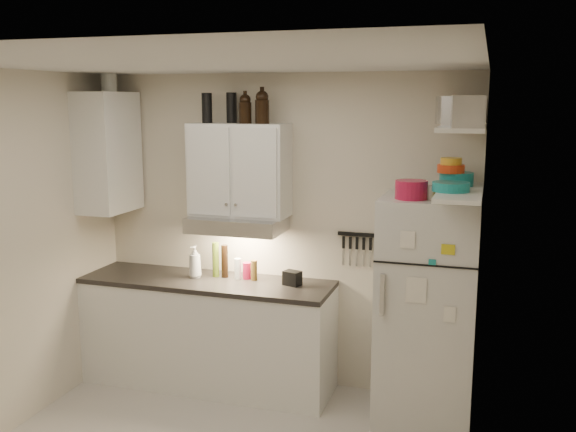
% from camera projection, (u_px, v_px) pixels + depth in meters
% --- Properties ---
extents(ceiling, '(3.20, 3.00, 0.02)m').
position_uv_depth(ceiling, '(200.00, 60.00, 3.72)').
color(ceiling, silver).
rests_on(ceiling, ground).
extents(back_wall, '(3.20, 0.02, 2.60)m').
position_uv_depth(back_wall, '(282.00, 231.00, 5.37)').
color(back_wall, beige).
rests_on(back_wall, ground).
extents(right_wall, '(0.02, 3.00, 2.60)m').
position_uv_depth(right_wall, '(477.00, 303.00, 3.47)').
color(right_wall, beige).
rests_on(right_wall, ground).
extents(base_cabinet, '(2.10, 0.60, 0.88)m').
position_uv_depth(base_cabinet, '(208.00, 334.00, 5.39)').
color(base_cabinet, white).
rests_on(base_cabinet, floor).
extents(countertop, '(2.10, 0.62, 0.04)m').
position_uv_depth(countertop, '(207.00, 282.00, 5.31)').
color(countertop, black).
rests_on(countertop, base_cabinet).
extents(upper_cabinet, '(0.80, 0.33, 0.75)m').
position_uv_depth(upper_cabinet, '(240.00, 170.00, 5.20)').
color(upper_cabinet, white).
rests_on(upper_cabinet, back_wall).
extents(side_cabinet, '(0.33, 0.55, 1.00)m').
position_uv_depth(side_cabinet, '(108.00, 152.00, 5.39)').
color(side_cabinet, white).
rests_on(side_cabinet, left_wall).
extents(range_hood, '(0.76, 0.46, 0.12)m').
position_uv_depth(range_hood, '(237.00, 224.00, 5.21)').
color(range_hood, silver).
rests_on(range_hood, back_wall).
extents(fridge, '(0.70, 0.68, 1.70)m').
position_uv_depth(fridge, '(427.00, 310.00, 4.75)').
color(fridge, silver).
rests_on(fridge, floor).
extents(shelf_hi, '(0.30, 0.95, 0.03)m').
position_uv_depth(shelf_hi, '(463.00, 128.00, 4.32)').
color(shelf_hi, white).
rests_on(shelf_hi, right_wall).
extents(shelf_lo, '(0.30, 0.95, 0.03)m').
position_uv_depth(shelf_lo, '(460.00, 192.00, 4.40)').
color(shelf_lo, white).
rests_on(shelf_lo, right_wall).
extents(knife_strip, '(0.42, 0.02, 0.03)m').
position_uv_depth(knife_strip, '(364.00, 235.00, 5.13)').
color(knife_strip, black).
rests_on(knife_strip, back_wall).
extents(dutch_oven, '(0.30, 0.30, 0.13)m').
position_uv_depth(dutch_oven, '(411.00, 190.00, 4.48)').
color(dutch_oven, '#AB1439').
rests_on(dutch_oven, fridge).
extents(book_stack, '(0.25, 0.27, 0.07)m').
position_uv_depth(book_stack, '(452.00, 196.00, 4.38)').
color(book_stack, gold).
rests_on(book_stack, fridge).
extents(spice_jar, '(0.07, 0.07, 0.10)m').
position_uv_depth(spice_jar, '(430.00, 193.00, 4.46)').
color(spice_jar, silver).
rests_on(spice_jar, fridge).
extents(stock_pot, '(0.34, 0.34, 0.19)m').
position_uv_depth(stock_pot, '(455.00, 110.00, 4.60)').
color(stock_pot, silver).
rests_on(stock_pot, shelf_hi).
extents(tin_a, '(0.24, 0.23, 0.19)m').
position_uv_depth(tin_a, '(461.00, 111.00, 4.17)').
color(tin_a, '#AAAAAD').
rests_on(tin_a, shelf_hi).
extents(tin_b, '(0.22, 0.22, 0.20)m').
position_uv_depth(tin_b, '(468.00, 112.00, 3.94)').
color(tin_b, '#AAAAAD').
rests_on(tin_b, shelf_hi).
extents(bowl_teal, '(0.24, 0.24, 0.10)m').
position_uv_depth(bowl_teal, '(456.00, 179.00, 4.62)').
color(bowl_teal, teal).
rests_on(bowl_teal, shelf_lo).
extents(bowl_orange, '(0.19, 0.19, 0.06)m').
position_uv_depth(bowl_orange, '(451.00, 169.00, 4.58)').
color(bowl_orange, red).
rests_on(bowl_orange, bowl_teal).
extents(bowl_yellow, '(0.15, 0.15, 0.05)m').
position_uv_depth(bowl_yellow, '(451.00, 161.00, 4.57)').
color(bowl_yellow, gold).
rests_on(bowl_yellow, bowl_orange).
extents(plates, '(0.29, 0.29, 0.06)m').
position_uv_depth(plates, '(451.00, 187.00, 4.33)').
color(plates, teal).
rests_on(plates, shelf_lo).
extents(growler_a, '(0.11, 0.11, 0.24)m').
position_uv_depth(growler_a, '(245.00, 108.00, 5.07)').
color(growler_a, black).
rests_on(growler_a, upper_cabinet).
extents(growler_b, '(0.15, 0.15, 0.26)m').
position_uv_depth(growler_b, '(262.00, 107.00, 5.02)').
color(growler_b, black).
rests_on(growler_b, upper_cabinet).
extents(thermos_a, '(0.09, 0.09, 0.24)m').
position_uv_depth(thermos_a, '(232.00, 108.00, 5.20)').
color(thermos_a, black).
rests_on(thermos_a, upper_cabinet).
extents(thermos_b, '(0.11, 0.11, 0.24)m').
position_uv_depth(thermos_b, '(207.00, 108.00, 5.16)').
color(thermos_b, black).
rests_on(thermos_b, upper_cabinet).
extents(side_jar, '(0.15, 0.15, 0.17)m').
position_uv_depth(side_jar, '(109.00, 81.00, 5.30)').
color(side_jar, silver).
rests_on(side_jar, side_cabinet).
extents(soap_bottle, '(0.15, 0.15, 0.30)m').
position_uv_depth(soap_bottle, '(195.00, 260.00, 5.34)').
color(soap_bottle, white).
rests_on(soap_bottle, countertop).
extents(pepper_mill, '(0.06, 0.06, 0.17)m').
position_uv_depth(pepper_mill, '(254.00, 270.00, 5.27)').
color(pepper_mill, brown).
rests_on(pepper_mill, countertop).
extents(oil_bottle, '(0.07, 0.07, 0.29)m').
position_uv_depth(oil_bottle, '(216.00, 260.00, 5.37)').
color(oil_bottle, '#4E6419').
rests_on(oil_bottle, countertop).
extents(vinegar_bottle, '(0.07, 0.07, 0.28)m').
position_uv_depth(vinegar_bottle, '(225.00, 261.00, 5.35)').
color(vinegar_bottle, black).
rests_on(vinegar_bottle, countertop).
extents(clear_bottle, '(0.06, 0.06, 0.17)m').
position_uv_depth(clear_bottle, '(238.00, 269.00, 5.31)').
color(clear_bottle, silver).
rests_on(clear_bottle, countertop).
extents(red_jar, '(0.08, 0.08, 0.14)m').
position_uv_depth(red_jar, '(247.00, 271.00, 5.31)').
color(red_jar, '#AB1439').
rests_on(red_jar, countertop).
extents(caddy, '(0.16, 0.13, 0.12)m').
position_uv_depth(caddy, '(292.00, 278.00, 5.14)').
color(caddy, black).
rests_on(caddy, countertop).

